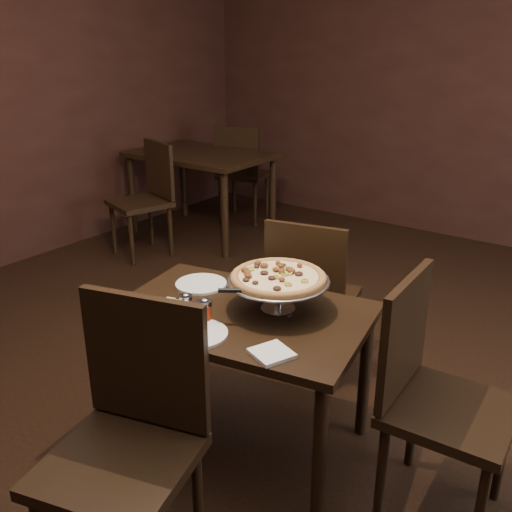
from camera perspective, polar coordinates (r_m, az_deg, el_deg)
The scene contains 16 objects.
room at distance 2.25m, azimuth 2.01°, elevation 11.22°, with size 6.04×7.04×2.84m.
dining_table at distance 2.51m, azimuth -1.61°, elevation -7.39°, with size 1.20×0.91×0.68m.
background_table at distance 5.39m, azimuth -5.53°, elevation 9.16°, with size 1.27×0.84×0.79m.
pizza_stand at distance 2.43m, azimuth 2.25°, elevation -2.20°, with size 0.44×0.44×0.18m.
parmesan_shaker at distance 2.44m, azimuth -7.01°, elevation -4.86°, with size 0.06×0.06×0.10m.
pepper_flake_shaker at distance 2.37m, azimuth -5.14°, elevation -5.45°, with size 0.06×0.06×0.11m.
packet_caddy at distance 2.44m, azimuth -8.27°, elevation -5.29°, with size 0.10×0.10×0.08m.
napkin_stack at distance 2.15m, azimuth 1.57°, elevation -9.70°, with size 0.14×0.14×0.01m, color white.
plate_left at distance 2.73m, azimuth -5.52°, elevation -2.80°, with size 0.24×0.24×0.01m, color white.
plate_near at distance 2.29m, azimuth -5.88°, elevation -7.75°, with size 0.24×0.24×0.01m, color white.
serving_spatula at distance 2.31m, azimuth -2.17°, elevation -3.54°, with size 0.17×0.17×0.02m.
chair_far at distance 3.08m, azimuth 5.49°, elevation -3.67°, with size 0.51×0.51×0.92m.
chair_near at distance 2.05m, azimuth -12.53°, elevation -16.92°, with size 0.57×0.57×0.99m.
chair_side at distance 2.33m, azimuth 17.20°, elevation -12.74°, with size 0.47×0.47×0.97m.
bg_chair_far at distance 5.81m, azimuth -1.49°, elevation 8.62°, with size 0.57×0.57×0.99m.
bg_chair_near at distance 4.99m, azimuth -10.82°, elevation 6.07°, with size 0.56×0.56×0.97m.
Camera 1 is at (1.31, -1.81, 1.78)m, focal length 40.00 mm.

